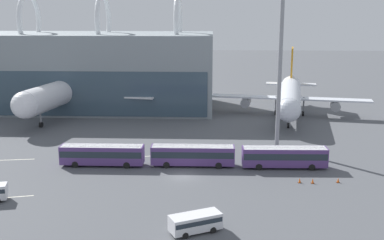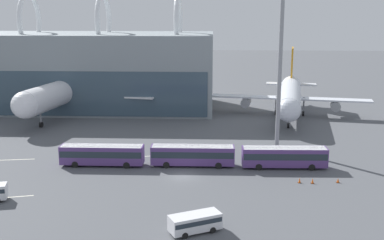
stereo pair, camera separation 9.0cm
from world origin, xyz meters
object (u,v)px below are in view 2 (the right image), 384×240
Objects in this scene: shuttle_bus_0 at (102,154)px; shuttle_bus_1 at (193,154)px; shuttle_bus_2 at (284,156)px; traffic_cone_0 at (300,180)px; airliner_at_gate_near at (67,91)px; traffic_cone_2 at (313,181)px; traffic_cone_1 at (338,180)px; service_van_crossing at (195,221)px; floodlight_mast at (280,54)px; airliner_at_gate_far at (290,95)px.

shuttle_bus_0 is 1.00× the size of shuttle_bus_1.
traffic_cone_0 is (1.24, -6.41, -1.52)m from shuttle_bus_2.
airliner_at_gate_near is at bearing 114.40° from shuttle_bus_0.
traffic_cone_0 is (28.88, -6.32, -1.52)m from shuttle_bus_0.
shuttle_bus_1 is at bearing 156.00° from traffic_cone_0.
traffic_cone_0 is 1.76m from traffic_cone_2.
traffic_cone_1 is at bearing 60.51° from airliner_at_gate_near.
airliner_at_gate_near reaches higher than service_van_crossing.
traffic_cone_2 is (15.62, 15.50, -0.85)m from service_van_crossing.
airliner_at_gate_near is 51.31m from floodlight_mast.
floodlight_mast is 36.98× the size of traffic_cone_0.
shuttle_bus_0 is 17.03× the size of traffic_cone_2.
traffic_cone_2 is (16.81, -6.86, -1.51)m from shuttle_bus_1.
service_van_crossing is at bearing -87.30° from shuttle_bus_1.
airliner_at_gate_far is 50.64× the size of traffic_cone_0.
service_van_crossing is 24.99m from traffic_cone_1.
shuttle_bus_2 is at bearing 100.95° from traffic_cone_0.
traffic_cone_2 is (1.75, -0.15, 0.01)m from traffic_cone_0.
traffic_cone_1 is (6.57, -6.09, -1.54)m from shuttle_bus_2.
airliner_at_gate_near is 65.32m from service_van_crossing.
floodlight_mast reaches higher than airliner_at_gate_far.
airliner_at_gate_far is 43.62m from traffic_cone_0.
shuttle_bus_0 is 1.00× the size of shuttle_bus_2.
floodlight_mast is (14.11, 10.51, 14.22)m from shuttle_bus_1.
service_van_crossing is 22.02m from traffic_cone_2.
shuttle_bus_0 is at bearing 98.10° from service_van_crossing.
floodlight_mast is 39.53× the size of traffic_cone_1.
shuttle_bus_0 is at bearing 178.72° from shuttle_bus_2.
airliner_at_gate_far is 61.85m from service_van_crossing.
airliner_at_gate_far is (49.96, 1.37, -0.85)m from airliner_at_gate_near.
airliner_at_gate_near is 65.21m from traffic_cone_1.
airliner_at_gate_near is at bearing 129.98° from shuttle_bus_1.
shuttle_bus_1 reaches higher than service_van_crossing.
shuttle_bus_1 reaches higher than traffic_cone_2.
shuttle_bus_0 reaches higher than traffic_cone_0.
traffic_cone_2 reaches higher than traffic_cone_0.
airliner_at_gate_near is 59.45× the size of traffic_cone_1.
shuttle_bus_2 is at bearing -1.56° from shuttle_bus_1.
shuttle_bus_0 is 34.76m from traffic_cone_1.
shuttle_bus_0 is at bearing -158.68° from floodlight_mast.
floodlight_mast is at bearing 42.31° from service_van_crossing.
service_van_crossing is 8.18× the size of traffic_cone_0.
traffic_cone_1 is (20.38, -6.38, -1.54)m from shuttle_bus_1.
airliner_at_gate_far is 49.42× the size of traffic_cone_2.
service_van_crossing is 8.75× the size of traffic_cone_1.
shuttle_bus_1 is at bearing -143.31° from floodlight_mast.
airliner_at_gate_far is 2.90× the size of shuttle_bus_1.
shuttle_bus_1 is (29.73, -35.01, -3.73)m from airliner_at_gate_near.
airliner_at_gate_far is at bearing 47.39° from shuttle_bus_0.
floodlight_mast reaches higher than shuttle_bus_2.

